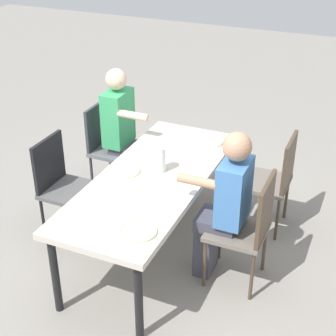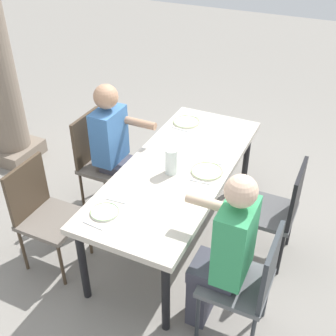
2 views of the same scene
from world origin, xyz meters
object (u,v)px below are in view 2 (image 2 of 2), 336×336
(dining_table, at_px, (178,173))
(chair_mid_south, at_px, (278,207))
(diner_woman_green, at_px, (117,148))
(plate_2, at_px, (186,122))
(chair_mid_north, at_px, (99,157))
(plate_1, at_px, (207,171))
(plate_0, at_px, (105,212))
(chair_west_south, at_px, (249,280))
(diner_man_white, at_px, (224,252))
(chair_west_north, at_px, (43,210))
(water_pitcher, at_px, (171,162))

(dining_table, distance_m, chair_mid_south, 0.86)
(diner_woman_green, distance_m, plate_2, 0.76)
(chair_mid_north, height_order, diner_woman_green, diner_woman_green)
(plate_1, bearing_deg, plate_0, 148.75)
(chair_west_south, relative_size, chair_mid_north, 0.97)
(plate_1, bearing_deg, plate_2, 34.22)
(dining_table, relative_size, diner_man_white, 1.57)
(chair_west_north, height_order, chair_mid_south, chair_west_north)
(chair_mid_north, bearing_deg, plate_2, -43.09)
(chair_mid_north, xyz_separation_m, plate_1, (-0.06, -1.09, 0.20))
(chair_mid_north, xyz_separation_m, water_pitcher, (-0.19, -0.83, 0.28))
(chair_west_south, height_order, water_pitcher, water_pitcher)
(dining_table, relative_size, plate_0, 10.03)
(chair_mid_north, height_order, plate_0, chair_mid_north)
(chair_mid_south, xyz_separation_m, plate_1, (-0.06, 0.60, 0.21))
(dining_table, height_order, plate_1, plate_1)
(chair_west_north, xyz_separation_m, plate_2, (1.48, -0.60, 0.21))
(chair_west_north, relative_size, chair_mid_south, 1.00)
(chair_west_north, bearing_deg, plate_0, -91.57)
(plate_0, xyz_separation_m, plate_1, (0.79, -0.48, -0.00))
(diner_woman_green, bearing_deg, water_pitcher, -106.86)
(diner_man_white, distance_m, plate_0, 0.89)
(diner_woman_green, height_order, diner_man_white, diner_man_white)
(diner_woman_green, distance_m, plate_0, 0.95)
(plate_1, height_order, water_pitcher, water_pitcher)
(chair_mid_south, bearing_deg, water_pitcher, 102.42)
(chair_west_south, height_order, diner_man_white, diner_man_white)
(plate_0, xyz_separation_m, water_pitcher, (0.66, -0.22, 0.09))
(chair_mid_north, relative_size, diner_man_white, 0.72)
(dining_table, xyz_separation_m, chair_west_south, (-0.75, -0.84, -0.13))
(chair_mid_south, relative_size, diner_man_white, 0.70)
(diner_woman_green, bearing_deg, plate_0, -154.01)
(dining_table, distance_m, diner_woman_green, 0.65)
(chair_west_south, height_order, plate_2, chair_west_south)
(chair_west_north, distance_m, chair_mid_north, 0.83)
(chair_west_south, bearing_deg, chair_mid_north, 63.73)
(dining_table, bearing_deg, chair_mid_south, -84.27)
(plate_1, relative_size, water_pitcher, 1.17)
(dining_table, height_order, chair_west_north, chair_west_north)
(diner_woman_green, bearing_deg, chair_mid_north, 90.87)
(diner_woman_green, distance_m, diner_man_white, 1.54)
(chair_mid_south, height_order, diner_man_white, diner_man_white)
(chair_west_north, height_order, chair_west_south, chair_west_south)
(chair_west_north, relative_size, plate_2, 3.60)
(diner_woman_green, xyz_separation_m, water_pitcher, (-0.19, -0.63, 0.13))
(diner_man_white, bearing_deg, plate_1, 28.27)
(chair_west_north, height_order, plate_1, chair_west_north)
(dining_table, distance_m, diner_man_white, 0.99)
(chair_west_north, height_order, chair_mid_north, chair_mid_north)
(chair_west_south, bearing_deg, chair_west_north, 90.00)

